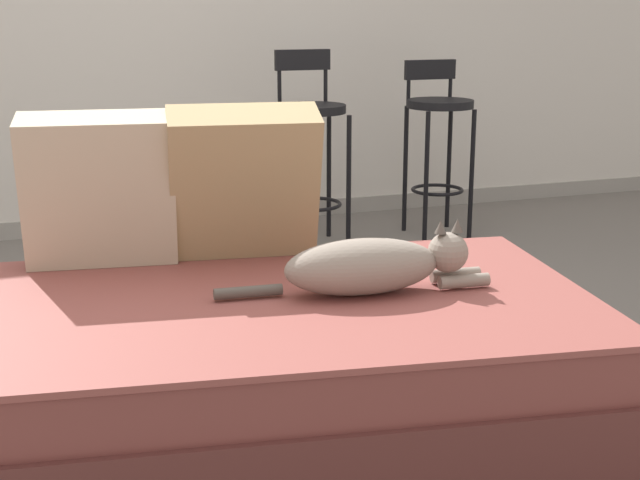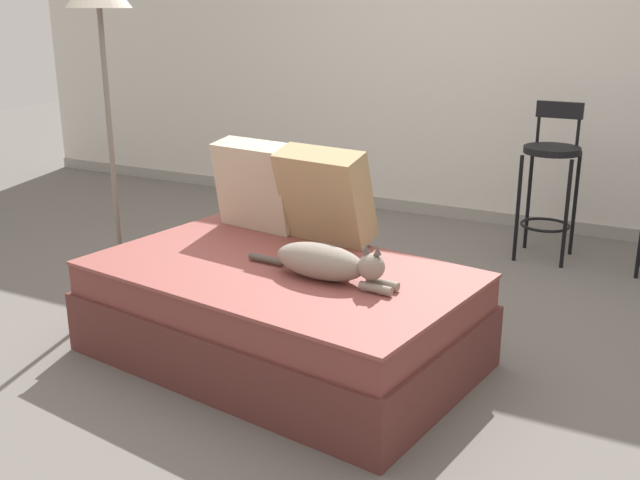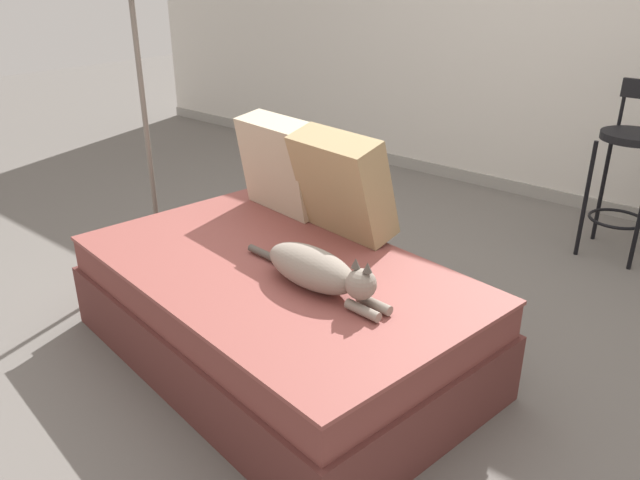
% 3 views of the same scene
% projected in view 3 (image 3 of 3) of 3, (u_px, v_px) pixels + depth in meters
% --- Properties ---
extents(ground_plane, '(16.00, 16.00, 0.00)m').
position_uv_depth(ground_plane, '(337.00, 319.00, 2.93)').
color(ground_plane, '#66605B').
rests_on(ground_plane, ground).
extents(wall_back_panel, '(8.00, 0.10, 2.60)m').
position_uv_depth(wall_back_panel, '(560.00, 2.00, 3.97)').
color(wall_back_panel, silver).
rests_on(wall_back_panel, ground).
extents(wall_baseboard_trim, '(8.00, 0.02, 0.09)m').
position_uv_depth(wall_baseboard_trim, '(529.00, 190.00, 4.45)').
color(wall_baseboard_trim, gray).
rests_on(wall_baseboard_trim, ground).
extents(couch, '(1.80, 1.23, 0.43)m').
position_uv_depth(couch, '(277.00, 311.00, 2.57)').
color(couch, brown).
rests_on(couch, ground).
extents(throw_pillow_corner, '(0.46, 0.28, 0.45)m').
position_uv_depth(throw_pillow_corner, '(281.00, 165.00, 2.95)').
color(throw_pillow_corner, beige).
rests_on(throw_pillow_corner, couch).
extents(throw_pillow_middle, '(0.47, 0.33, 0.47)m').
position_uv_depth(throw_pillow_middle, '(342.00, 185.00, 2.66)').
color(throw_pillow_middle, tan).
rests_on(throw_pillow_middle, couch).
extents(cat, '(0.74, 0.20, 0.19)m').
position_uv_depth(cat, '(317.00, 270.00, 2.27)').
color(cat, gray).
rests_on(cat, couch).
extents(bar_stool_near_window, '(0.34, 0.34, 0.96)m').
position_uv_depth(bar_stool_near_window, '(630.00, 159.00, 3.38)').
color(bar_stool_near_window, black).
rests_on(bar_stool_near_window, ground).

